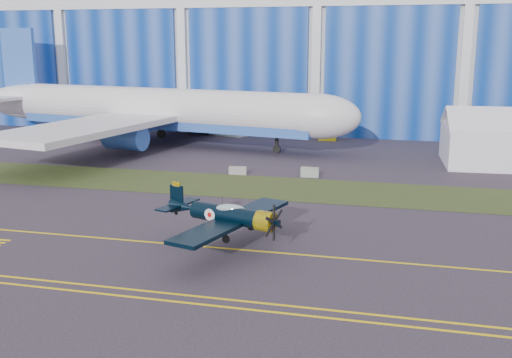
% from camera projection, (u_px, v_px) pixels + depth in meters
% --- Properties ---
extents(ground, '(260.00, 260.00, 0.00)m').
position_uv_depth(ground, '(227.00, 227.00, 48.71)').
color(ground, '#372F3B').
rests_on(ground, ground).
extents(grass_median, '(260.00, 10.00, 0.02)m').
position_uv_depth(grass_median, '(265.00, 187.00, 61.96)').
color(grass_median, '#475128').
rests_on(grass_median, ground).
extents(hangar, '(220.00, 45.70, 30.00)m').
position_uv_depth(hangar, '(334.00, 41.00, 113.32)').
color(hangar, silver).
rests_on(hangar, ground).
extents(taxiway_centreline, '(200.00, 0.20, 0.02)m').
position_uv_depth(taxiway_centreline, '(208.00, 247.00, 43.97)').
color(taxiway_centreline, yellow).
rests_on(taxiway_centreline, ground).
extents(edge_line_near, '(80.00, 0.20, 0.02)m').
position_uv_depth(edge_line_near, '(157.00, 300.00, 34.98)').
color(edge_line_near, yellow).
rests_on(edge_line_near, ground).
extents(edge_line_far, '(80.00, 0.20, 0.02)m').
position_uv_depth(edge_line_far, '(163.00, 293.00, 35.93)').
color(edge_line_far, yellow).
rests_on(edge_line_far, ground).
extents(warbird, '(13.53, 14.97, 3.71)m').
position_uv_depth(warbird, '(226.00, 215.00, 42.65)').
color(warbird, black).
rests_on(warbird, ground).
extents(jetliner, '(75.98, 67.89, 23.26)m').
position_uv_depth(jetliner, '(159.00, 64.00, 86.07)').
color(jetliner, white).
rests_on(jetliner, ground).
extents(tent, '(15.83, 11.92, 7.13)m').
position_uv_depth(tent, '(510.00, 136.00, 72.42)').
color(tent, white).
rests_on(tent, ground).
extents(shipping_container, '(6.70, 4.79, 2.70)m').
position_uv_depth(shipping_container, '(228.00, 127.00, 96.38)').
color(shipping_container, silver).
rests_on(shipping_container, ground).
extents(tug, '(2.79, 1.85, 1.57)m').
position_uv_depth(tug, '(327.00, 135.00, 91.65)').
color(tug, yellow).
rests_on(tug, ground).
extents(barrier_a, '(2.07, 0.89, 0.90)m').
position_uv_depth(barrier_a, '(238.00, 171.00, 67.93)').
color(barrier_a, gray).
rests_on(barrier_a, ground).
extents(barrier_b, '(2.03, 0.72, 0.90)m').
position_uv_depth(barrier_b, '(310.00, 173.00, 66.60)').
color(barrier_b, gray).
rests_on(barrier_b, ground).
extents(barrier_c, '(2.03, 0.73, 0.90)m').
position_uv_depth(barrier_c, '(310.00, 171.00, 67.57)').
color(barrier_c, gray).
rests_on(barrier_c, ground).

